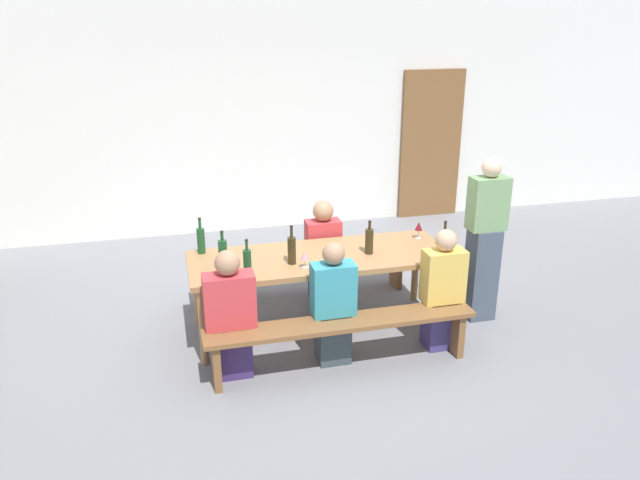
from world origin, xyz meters
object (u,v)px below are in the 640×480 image
Objects in this scene: wine_glass_0 at (419,227)px; seated_guest_near_0 at (230,318)px; tasting_table at (320,262)px; wine_bottle_2 at (444,243)px; seated_guest_near_1 at (333,306)px; seated_guest_far_0 at (323,254)px; bench_near at (342,330)px; wine_bottle_0 at (369,241)px; wine_bottle_5 at (247,262)px; standing_host at (484,243)px; wine_glass_1 at (305,256)px; wine_bottle_4 at (201,240)px; bench_far at (303,264)px; wine_bottle_1 at (292,250)px; wine_bottle_3 at (223,252)px; wooden_door at (431,145)px; seated_guest_near_2 at (442,292)px.

seated_guest_near_0 reaches higher than wine_glass_0.
wine_bottle_2 is at bearing -15.56° from tasting_table.
seated_guest_far_0 is at bearing -10.55° from seated_guest_near_1.
wine_bottle_0 is (0.45, 0.67, 0.51)m from bench_near.
bench_near is (0.00, -0.73, -0.32)m from tasting_table.
standing_host is (2.28, 0.15, -0.10)m from wine_bottle_5.
wine_glass_1 is at bearing -64.07° from seated_guest_near_0.
wine_bottle_0 is at bearing 55.91° from bench_near.
wine_bottle_5 is (-1.16, -0.24, 0.00)m from wine_bottle_0.
standing_host is at bearing -5.64° from tasting_table.
wine_bottle_4 reaches higher than wine_bottle_2.
bench_far is at bearing 55.57° from wine_bottle_5.
bench_near is 1.73m from standing_host.
wine_bottle_1 is (-0.29, -0.86, 0.52)m from bench_far.
wine_bottle_3 is at bearing -139.81° from bench_far.
bench_far is at bearing 90.00° from bench_near.
bench_near is 1.43× the size of standing_host.
seated_guest_near_0 reaches higher than bench_far.
wine_bottle_4 reaches higher than wine_bottle_0.
wine_glass_0 is 1.38m from seated_guest_near_1.
wine_bottle_1 reaches higher than wine_glass_1.
wine_bottle_5 is at bearing -133.47° from wooden_door.
wine_glass_1 is 1.26m from seated_guest_near_2.
wooden_door reaches higher than bench_far.
wine_glass_1 is (-0.20, 0.49, 0.50)m from bench_near.
wine_bottle_1 is 0.60m from wine_bottle_3.
wine_glass_0 is 0.16× the size of seated_guest_near_1.
tasting_table reaches higher than bench_far.
bench_far is 6.44× the size of wine_bottle_1.
wine_bottle_3 is 1.89× the size of wine_glass_0.
wine_bottle_4 is at bearing -142.47° from wooden_door.
bench_far is 2.11× the size of seated_guest_far_0.
bench_far is at bearing -34.48° from seated_guest_near_0.
seated_guest_near_1 is at bearing 14.78° from standing_host.
wine_bottle_4 is 2.67m from standing_host.
bench_far is 6.76× the size of wine_bottle_2.
seated_guest_far_0 is at bearing 33.95° from seated_guest_near_2.
bench_far is at bearing 40.19° from wine_bottle_3.
wine_bottle_5 is 0.30× the size of seated_guest_far_0.
seated_guest_near_1 is 1.00× the size of seated_guest_far_0.
wine_bottle_3 is 0.20× the size of standing_host.
wooden_door reaches higher than wine_bottle_0.
tasting_table is 1.11m from wine_bottle_4.
wine_bottle_0 is at bearing -156.23° from wine_glass_0.
wine_bottle_5 reaches higher than tasting_table.
wine_bottle_5 reaches higher than bench_near.
wine_bottle_1 is 0.33× the size of seated_guest_far_0.
wine_bottle_1 is (-0.29, 0.60, 0.52)m from bench_near.
seated_guest_near_0 is at bearing -91.80° from wine_bottle_3.
seated_guest_near_0 is (0.15, -0.91, -0.36)m from wine_bottle_4.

